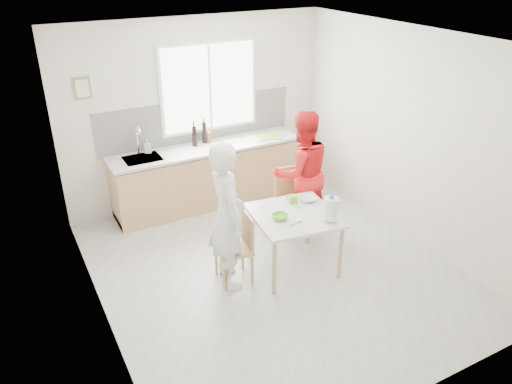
{
  "coord_description": "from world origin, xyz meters",
  "views": [
    {
      "loc": [
        -2.57,
        -4.35,
        3.54
      ],
      "look_at": [
        -0.12,
        0.2,
        0.98
      ],
      "focal_mm": 35.0,
      "sensor_mm": 36.0,
      "label": 1
    }
  ],
  "objects_px": {
    "bowl_green": "(280,217)",
    "wine_bottle_b": "(194,136)",
    "dining_table": "(294,220)",
    "chair_left": "(239,245)",
    "milk_jug": "(331,208)",
    "chair_far": "(292,197)",
    "person_white": "(227,216)",
    "person_red": "(301,173)",
    "bowl_white": "(308,199)",
    "wine_bottle_a": "(204,132)"
  },
  "relations": [
    {
      "from": "wine_bottle_b",
      "to": "person_white",
      "type": "bearing_deg",
      "value": -102.29
    },
    {
      "from": "dining_table",
      "to": "person_white",
      "type": "relative_size",
      "value": 0.62
    },
    {
      "from": "milk_jug",
      "to": "wine_bottle_a",
      "type": "bearing_deg",
      "value": 108.33
    },
    {
      "from": "chair_far",
      "to": "bowl_green",
      "type": "xyz_separation_m",
      "value": [
        -0.66,
        -0.79,
        0.26
      ]
    },
    {
      "from": "chair_left",
      "to": "wine_bottle_a",
      "type": "bearing_deg",
      "value": 174.39
    },
    {
      "from": "person_red",
      "to": "chair_left",
      "type": "bearing_deg",
      "value": 34.52
    },
    {
      "from": "chair_left",
      "to": "milk_jug",
      "type": "relative_size",
      "value": 2.89
    },
    {
      "from": "chair_left",
      "to": "wine_bottle_b",
      "type": "xyz_separation_m",
      "value": [
        0.31,
        2.04,
        0.61
      ]
    },
    {
      "from": "dining_table",
      "to": "person_red",
      "type": "height_order",
      "value": "person_red"
    },
    {
      "from": "chair_far",
      "to": "person_red",
      "type": "distance_m",
      "value": 0.37
    },
    {
      "from": "chair_far",
      "to": "wine_bottle_b",
      "type": "relative_size",
      "value": 2.99
    },
    {
      "from": "bowl_green",
      "to": "wine_bottle_b",
      "type": "height_order",
      "value": "wine_bottle_b"
    },
    {
      "from": "person_white",
      "to": "wine_bottle_a",
      "type": "bearing_deg",
      "value": -9.0
    },
    {
      "from": "bowl_white",
      "to": "wine_bottle_a",
      "type": "height_order",
      "value": "wine_bottle_a"
    },
    {
      "from": "chair_far",
      "to": "person_white",
      "type": "distance_m",
      "value": 1.47
    },
    {
      "from": "bowl_green",
      "to": "bowl_white",
      "type": "bearing_deg",
      "value": 23.4
    },
    {
      "from": "bowl_white",
      "to": "chair_left",
      "type": "bearing_deg",
      "value": -173.35
    },
    {
      "from": "person_white",
      "to": "wine_bottle_a",
      "type": "relative_size",
      "value": 5.38
    },
    {
      "from": "dining_table",
      "to": "chair_left",
      "type": "xyz_separation_m",
      "value": [
        -0.68,
        0.09,
        -0.19
      ]
    },
    {
      "from": "chair_left",
      "to": "wine_bottle_a",
      "type": "relative_size",
      "value": 2.62
    },
    {
      "from": "dining_table",
      "to": "bowl_white",
      "type": "bearing_deg",
      "value": 32.24
    },
    {
      "from": "chair_far",
      "to": "bowl_white",
      "type": "xyz_separation_m",
      "value": [
        -0.12,
        -0.56,
        0.26
      ]
    },
    {
      "from": "chair_far",
      "to": "person_white",
      "type": "relative_size",
      "value": 0.52
    },
    {
      "from": "person_white",
      "to": "person_red",
      "type": "bearing_deg",
      "value": -58.27
    },
    {
      "from": "milk_jug",
      "to": "wine_bottle_a",
      "type": "distance_m",
      "value": 2.55
    },
    {
      "from": "chair_left",
      "to": "person_white",
      "type": "height_order",
      "value": "person_white"
    },
    {
      "from": "wine_bottle_a",
      "to": "bowl_green",
      "type": "bearing_deg",
      "value": -90.36
    },
    {
      "from": "dining_table",
      "to": "chair_left",
      "type": "bearing_deg",
      "value": 172.43
    },
    {
      "from": "wine_bottle_a",
      "to": "person_red",
      "type": "bearing_deg",
      "value": -62.81
    },
    {
      "from": "wine_bottle_b",
      "to": "bowl_white",
      "type": "bearing_deg",
      "value": -70.02
    },
    {
      "from": "chair_left",
      "to": "wine_bottle_a",
      "type": "distance_m",
      "value": 2.24
    },
    {
      "from": "dining_table",
      "to": "person_white",
      "type": "bearing_deg",
      "value": 172.43
    },
    {
      "from": "chair_left",
      "to": "chair_far",
      "type": "xyz_separation_m",
      "value": [
        1.14,
        0.67,
        0.03
      ]
    },
    {
      "from": "chair_far",
      "to": "person_white",
      "type": "bearing_deg",
      "value": -144.94
    },
    {
      "from": "person_red",
      "to": "bowl_green",
      "type": "bearing_deg",
      "value": 51.79
    },
    {
      "from": "chair_left",
      "to": "person_white",
      "type": "xyz_separation_m",
      "value": [
        -0.13,
        0.02,
        0.4
      ]
    },
    {
      "from": "person_white",
      "to": "wine_bottle_b",
      "type": "distance_m",
      "value": 2.08
    },
    {
      "from": "dining_table",
      "to": "person_white",
      "type": "height_order",
      "value": "person_white"
    },
    {
      "from": "chair_far",
      "to": "wine_bottle_a",
      "type": "xyz_separation_m",
      "value": [
        -0.65,
        1.42,
        0.59
      ]
    },
    {
      "from": "chair_left",
      "to": "chair_far",
      "type": "distance_m",
      "value": 1.32
    },
    {
      "from": "dining_table",
      "to": "bowl_white",
      "type": "xyz_separation_m",
      "value": [
        0.33,
        0.21,
        0.1
      ]
    },
    {
      "from": "chair_left",
      "to": "chair_far",
      "type": "relative_size",
      "value": 0.93
    },
    {
      "from": "wine_bottle_a",
      "to": "wine_bottle_b",
      "type": "xyz_separation_m",
      "value": [
        -0.18,
        -0.05,
        -0.01
      ]
    },
    {
      "from": "wine_bottle_a",
      "to": "wine_bottle_b",
      "type": "distance_m",
      "value": 0.19
    },
    {
      "from": "chair_left",
      "to": "bowl_green",
      "type": "relative_size",
      "value": 4.57
    },
    {
      "from": "person_white",
      "to": "bowl_white",
      "type": "distance_m",
      "value": 1.15
    },
    {
      "from": "person_red",
      "to": "milk_jug",
      "type": "relative_size",
      "value": 5.82
    },
    {
      "from": "chair_left",
      "to": "milk_jug",
      "type": "xyz_separation_m",
      "value": [
        0.97,
        -0.41,
        0.42
      ]
    },
    {
      "from": "bowl_white",
      "to": "wine_bottle_a",
      "type": "xyz_separation_m",
      "value": [
        -0.52,
        1.97,
        0.33
      ]
    },
    {
      "from": "bowl_green",
      "to": "bowl_white",
      "type": "relative_size",
      "value": 0.89
    }
  ]
}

